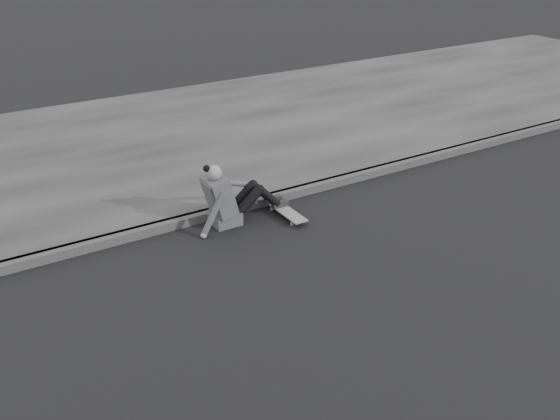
{
  "coord_description": "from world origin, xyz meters",
  "views": [
    {
      "loc": [
        -5.26,
        -4.31,
        3.82
      ],
      "look_at": [
        -1.74,
        1.43,
        0.5
      ],
      "focal_mm": 40.0,
      "sensor_mm": 36.0,
      "label": 1
    }
  ],
  "objects": [
    {
      "name": "seated_woman",
      "position": [
        -1.97,
        2.33,
        0.36
      ],
      "size": [
        1.38,
        0.46,
        0.88
      ],
      "color": "#4E4E50",
      "rests_on": "ground"
    },
    {
      "name": "skateboard",
      "position": [
        -1.24,
        2.08,
        0.07
      ],
      "size": [
        0.2,
        0.78,
        0.09
      ],
      "color": "gray",
      "rests_on": "ground"
    },
    {
      "name": "ground",
      "position": [
        0.0,
        0.0,
        0.0
      ],
      "size": [
        80.0,
        80.0,
        0.0
      ],
      "primitive_type": "plane",
      "color": "black",
      "rests_on": "ground"
    },
    {
      "name": "sidewalk",
      "position": [
        0.0,
        5.6,
        0.06
      ],
      "size": [
        24.0,
        6.0,
        0.12
      ],
      "primitive_type": "cube",
      "color": "#3A3A3A",
      "rests_on": "ground"
    },
    {
      "name": "curb",
      "position": [
        0.0,
        2.58,
        0.06
      ],
      "size": [
        24.0,
        0.16,
        0.12
      ],
      "primitive_type": "cube",
      "color": "#454545",
      "rests_on": "ground"
    }
  ]
}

